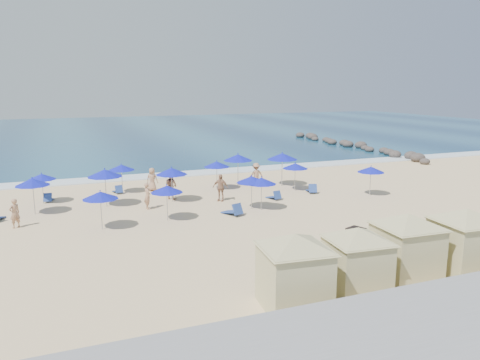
% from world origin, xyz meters
% --- Properties ---
extents(ground, '(160.00, 160.00, 0.00)m').
position_xyz_m(ground, '(0.00, 0.00, 0.00)').
color(ground, beige).
rests_on(ground, ground).
extents(ocean, '(160.00, 80.00, 0.06)m').
position_xyz_m(ocean, '(0.00, 55.00, 0.03)').
color(ocean, navy).
rests_on(ocean, ground).
extents(surf_line, '(160.00, 2.50, 0.08)m').
position_xyz_m(surf_line, '(0.00, 15.50, 0.04)').
color(surf_line, white).
rests_on(surf_line, ground).
extents(seawall, '(160.00, 6.10, 1.22)m').
position_xyz_m(seawall, '(0.00, -13.50, 0.65)').
color(seawall, gray).
rests_on(seawall, ground).
extents(rock_jetty, '(2.56, 26.66, 0.96)m').
position_xyz_m(rock_jetty, '(24.01, 24.90, 0.36)').
color(rock_jetty, '#312B29').
rests_on(rock_jetty, ground).
extents(trash_bin, '(0.97, 0.97, 0.75)m').
position_xyz_m(trash_bin, '(3.27, -5.10, 0.37)').
color(trash_bin, black).
rests_on(trash_bin, ground).
extents(cabana_0, '(4.62, 4.62, 2.91)m').
position_xyz_m(cabana_0, '(-2.72, -9.94, 1.67)').
color(cabana_0, '#C5BB87').
rests_on(cabana_0, ground).
extents(cabana_1, '(4.34, 4.34, 2.73)m').
position_xyz_m(cabana_1, '(-0.00, -9.70, 1.57)').
color(cabana_1, '#C5BB87').
rests_on(cabana_1, ground).
extents(cabana_2, '(4.66, 4.66, 2.93)m').
position_xyz_m(cabana_2, '(2.58, -9.34, 1.68)').
color(cabana_2, '#C5BB87').
rests_on(cabana_2, ground).
extents(cabana_3, '(4.71, 4.71, 2.96)m').
position_xyz_m(cabana_3, '(5.22, -9.70, 1.69)').
color(cabana_3, '#C5BB87').
rests_on(cabana_3, ground).
extents(umbrella_0, '(1.79, 1.79, 2.03)m').
position_xyz_m(umbrella_0, '(-10.99, 9.01, 1.76)').
color(umbrella_0, '#A5A8AD').
rests_on(umbrella_0, ground).
extents(umbrella_1, '(1.89, 1.89, 2.15)m').
position_xyz_m(umbrella_1, '(-8.00, 1.74, 1.87)').
color(umbrella_1, '#A5A8AD').
rests_on(umbrella_1, ground).
extents(umbrella_2, '(2.18, 2.18, 2.48)m').
position_xyz_m(umbrella_2, '(-7.26, 6.65, 2.15)').
color(umbrella_2, '#A5A8AD').
rests_on(umbrella_2, ground).
extents(umbrella_3, '(1.85, 1.85, 2.10)m').
position_xyz_m(umbrella_3, '(-4.37, 2.11, 1.82)').
color(umbrella_3, '#A5A8AD').
rests_on(umbrella_3, ground).
extents(umbrella_4, '(1.87, 1.87, 2.13)m').
position_xyz_m(umbrella_4, '(-5.79, 10.18, 1.85)').
color(umbrella_4, '#A5A8AD').
rests_on(umbrella_4, ground).
extents(umbrella_5, '(2.09, 2.09, 2.38)m').
position_xyz_m(umbrella_5, '(-3.10, 6.24, 2.06)').
color(umbrella_5, '#A5A8AD').
rests_on(umbrella_5, ground).
extents(umbrella_6, '(1.89, 1.89, 2.16)m').
position_xyz_m(umbrella_6, '(1.07, 2.70, 1.87)').
color(umbrella_6, '#A5A8AD').
rests_on(umbrella_6, ground).
extents(umbrella_7, '(1.92, 1.92, 2.18)m').
position_xyz_m(umbrella_7, '(0.86, 8.75, 1.89)').
color(umbrella_7, '#A5A8AD').
rests_on(umbrella_7, ground).
extents(umbrella_8, '(1.85, 1.85, 2.10)m').
position_xyz_m(umbrella_8, '(6.05, 6.34, 1.82)').
color(umbrella_8, '#A5A8AD').
rests_on(umbrella_8, ground).
extents(umbrella_9, '(2.22, 2.22, 2.53)m').
position_xyz_m(umbrella_9, '(2.77, 9.38, 2.19)').
color(umbrella_9, '#A5A8AD').
rests_on(umbrella_9, ground).
extents(umbrella_10, '(2.31, 2.31, 2.63)m').
position_xyz_m(umbrella_10, '(5.89, 8.14, 2.28)').
color(umbrella_10, '#A5A8AD').
rests_on(umbrella_10, ground).
extents(umbrella_11, '(1.87, 1.87, 2.13)m').
position_xyz_m(umbrella_11, '(10.16, 3.00, 1.84)').
color(umbrella_11, '#A5A8AD').
rests_on(umbrella_11, ground).
extents(umbrella_12, '(1.85, 1.85, 2.11)m').
position_xyz_m(umbrella_12, '(1.53, 2.26, 1.83)').
color(umbrella_12, '#A5A8AD').
rests_on(umbrella_12, ground).
extents(umbrella_13, '(1.99, 1.99, 2.26)m').
position_xyz_m(umbrella_13, '(-11.43, 6.32, 1.96)').
color(umbrella_13, '#A5A8AD').
rests_on(umbrella_13, ground).
extents(beach_chair_1, '(0.68, 1.26, 0.66)m').
position_xyz_m(beach_chair_1, '(-10.70, 9.30, 0.23)').
color(beach_chair_1, '#26428D').
rests_on(beach_chair_1, ground).
extents(beach_chair_2, '(0.67, 1.21, 0.63)m').
position_xyz_m(beach_chair_2, '(-6.11, 10.18, 0.22)').
color(beach_chair_2, '#26428D').
rests_on(beach_chair_2, ground).
extents(beach_chair_3, '(1.06, 1.54, 0.78)m').
position_xyz_m(beach_chair_3, '(-0.50, 1.76, 0.27)').
color(beach_chair_3, '#26428D').
rests_on(beach_chair_3, ground).
extents(beach_chair_4, '(0.73, 1.26, 0.65)m').
position_xyz_m(beach_chair_4, '(3.47, 4.39, 0.23)').
color(beach_chair_4, '#26428D').
rests_on(beach_chair_4, ground).
extents(beach_chair_5, '(0.95, 1.42, 0.72)m').
position_xyz_m(beach_chair_5, '(6.81, 5.20, 0.25)').
color(beach_chair_5, '#26428D').
rests_on(beach_chair_5, ground).
extents(beachgoer_0, '(0.70, 0.65, 1.61)m').
position_xyz_m(beachgoer_0, '(-12.31, 3.77, 0.81)').
color(beachgoer_0, tan).
rests_on(beachgoer_0, ground).
extents(beachgoer_1, '(1.07, 1.13, 1.84)m').
position_xyz_m(beachgoer_1, '(-2.96, 7.13, 0.92)').
color(beachgoer_1, tan).
rests_on(beachgoer_1, ground).
extents(beachgoer_2, '(1.10, 1.02, 1.81)m').
position_xyz_m(beachgoer_2, '(-0.05, 5.37, 0.91)').
color(beachgoer_2, tan).
rests_on(beachgoer_2, ground).
extents(beachgoer_3, '(1.17, 0.70, 1.78)m').
position_xyz_m(beachgoer_3, '(4.03, 8.82, 0.89)').
color(beachgoer_3, tan).
rests_on(beachgoer_3, ground).
extents(beachgoer_4, '(0.99, 0.88, 1.70)m').
position_xyz_m(beachgoer_4, '(-3.66, 10.07, 0.85)').
color(beachgoer_4, tan).
rests_on(beachgoer_4, ground).
extents(beachgoer_5, '(0.44, 0.63, 1.65)m').
position_xyz_m(beachgoer_5, '(-4.94, 5.08, 0.83)').
color(beachgoer_5, tan).
rests_on(beachgoer_5, ground).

